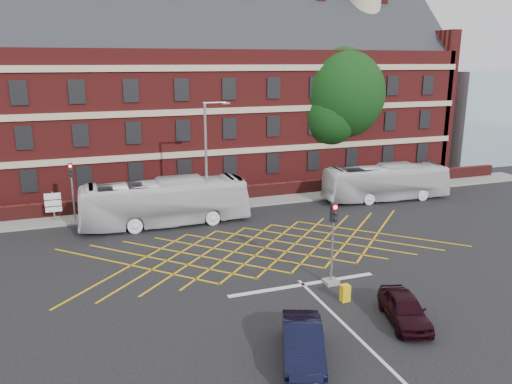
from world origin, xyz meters
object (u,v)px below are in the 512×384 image
object	(u,v)px
deciduous_tree	(338,100)
direction_signs	(53,203)
traffic_light_far	(73,199)
car_navy	(303,344)
street_lamp	(208,182)
bus_left	(165,202)
car_maroon	(404,309)
bus_right	(386,182)
traffic_light_near	(332,251)
utility_cabinet	(345,293)

from	to	relation	value
deciduous_tree	direction_signs	xyz separation A→B (m)	(-25.58, -6.13, -6.07)
traffic_light_far	direction_signs	distance (m)	1.60
car_navy	street_lamp	xyz separation A→B (m)	(0.96, 18.09, 2.13)
car_navy	direction_signs	distance (m)	23.23
traffic_light_far	direction_signs	bearing A→B (deg)	152.36
deciduous_tree	bus_left	bearing A→B (deg)	-153.00
car_navy	car_maroon	size ratio (longest dim) A/B	1.13
car_navy	traffic_light_far	bearing A→B (deg)	132.78
bus_left	street_lamp	bearing A→B (deg)	-88.74
bus_right	direction_signs	bearing A→B (deg)	88.89
bus_right	street_lamp	xyz separation A→B (m)	(-15.05, -0.38, 1.38)
bus_left	car_maroon	world-z (taller)	bus_left
direction_signs	car_navy	bearing A→B (deg)	-66.07
car_navy	car_maroon	distance (m)	5.49
car_maroon	traffic_light_far	world-z (taller)	traffic_light_far
traffic_light_near	street_lamp	bearing A→B (deg)	104.71
deciduous_tree	utility_cabinet	distance (m)	27.52
direction_signs	traffic_light_far	bearing A→B (deg)	-27.64
street_lamp	direction_signs	distance (m)	10.94
car_navy	utility_cabinet	world-z (taller)	car_navy
traffic_light_near	deciduous_tree	bearing A→B (deg)	61.18
car_maroon	bus_right	bearing A→B (deg)	74.72
car_maroon	street_lamp	size ratio (longest dim) A/B	0.45
direction_signs	deciduous_tree	bearing A→B (deg)	13.48
traffic_light_near	street_lamp	size ratio (longest dim) A/B	0.51
deciduous_tree	traffic_light_far	size ratio (longest dim) A/B	2.91
deciduous_tree	traffic_light_near	distance (m)	25.41
car_navy	utility_cabinet	bearing A→B (deg)	64.81
car_navy	traffic_light_near	world-z (taller)	traffic_light_near
bus_right	car_maroon	size ratio (longest dim) A/B	2.76
bus_left	bus_right	xyz separation A→B (m)	(18.09, 0.41, -0.15)
bus_left	traffic_light_far	world-z (taller)	traffic_light_far
bus_right	utility_cabinet	bearing A→B (deg)	145.77
deciduous_tree	car_maroon	bearing A→B (deg)	-112.35
traffic_light_far	direction_signs	world-z (taller)	traffic_light_far
car_maroon	direction_signs	xyz separation A→B (m)	(-14.79, 20.10, 0.73)
direction_signs	utility_cabinet	distance (m)	22.03
car_maroon	traffic_light_near	bearing A→B (deg)	120.50
car_navy	deciduous_tree	world-z (taller)	deciduous_tree
car_navy	traffic_light_near	distance (m)	7.14
bus_left	traffic_light_far	bearing A→B (deg)	68.38
street_lamp	car_maroon	bearing A→B (deg)	-75.41
car_navy	bus_left	bearing A→B (deg)	117.95
car_maroon	deciduous_tree	size ratio (longest dim) A/B	0.31
bus_right	street_lamp	world-z (taller)	street_lamp
bus_right	car_navy	world-z (taller)	bus_right
traffic_light_near	bus_left	bearing A→B (deg)	116.98
car_maroon	street_lamp	xyz separation A→B (m)	(-4.42, 16.96, 2.19)
deciduous_tree	direction_signs	distance (m)	27.00
bus_right	utility_cabinet	xyz separation A→B (m)	(-12.07, -14.73, -1.04)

